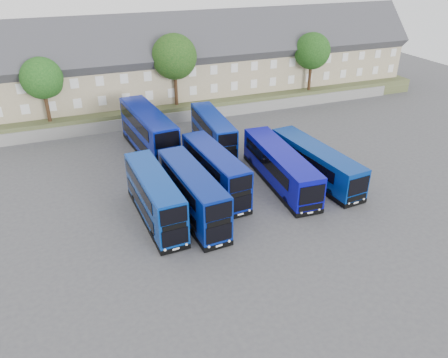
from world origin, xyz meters
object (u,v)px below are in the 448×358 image
dd_front_left (155,198)px  tree_mid (175,58)px  coach_east_a (280,168)px  tree_east (313,52)px  tree_west (43,79)px  tree_far (322,38)px  dd_front_mid (193,195)px

dd_front_left → tree_mid: bearing=66.7°
coach_east_a → tree_east: bearing=56.0°
tree_west → dd_front_left: bearing=-72.2°
tree_mid → tree_east: bearing=-1.4°
coach_east_a → tree_west: (-20.08, 20.95, 5.34)m
tree_mid → coach_east_a: bearing=-79.2°
tree_west → tree_mid: 16.04m
dd_front_left → tree_far: 46.09m
coach_east_a → tree_far: size_ratio=1.49×
tree_west → tree_east: 36.00m
tree_west → tree_far: 42.58m
coach_east_a → tree_west: tree_west is taller
tree_mid → dd_front_left: bearing=-110.5°
tree_east → tree_mid: bearing=178.6°
coach_east_a → tree_east: tree_east is taller
tree_east → tree_far: 9.23m
coach_east_a → tree_east: 26.92m
dd_front_mid → tree_mid: bearing=73.1°
tree_mid → tree_far: 26.80m
dd_front_mid → tree_mid: (5.60, 23.97, 5.97)m
coach_east_a → tree_mid: size_ratio=1.41×
dd_front_left → tree_far: tree_far is taller
dd_front_mid → tree_far: tree_far is taller
tree_east → tree_far: (6.00, 7.00, 0.34)m
dd_front_mid → tree_west: tree_west is taller
tree_mid → tree_far: bearing=14.0°
dd_front_left → tree_west: tree_west is taller
tree_mid → tree_west: bearing=-178.2°
coach_east_a → tree_east: size_ratio=1.58×
dd_front_left → coach_east_a: size_ratio=0.82×
tree_west → tree_east: size_ratio=0.94×
dd_front_mid → tree_mid: 25.33m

